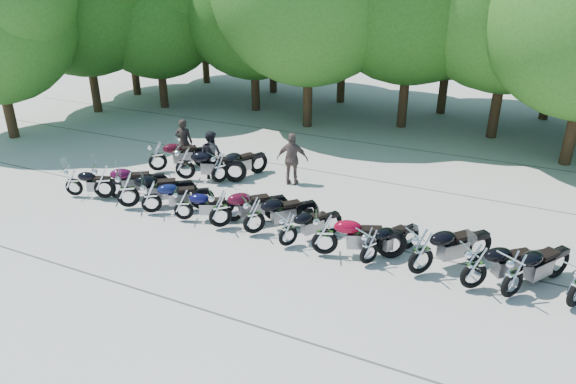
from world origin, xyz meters
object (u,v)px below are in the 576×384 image
at_px(motorcycle_5, 220,208).
at_px(motorcycle_7, 288,229).
at_px(motorcycle_11, 475,266).
at_px(motorcycle_14, 157,155).
at_px(motorcycle_2, 127,189).
at_px(motorcycle_15, 185,162).
at_px(motorcycle_8, 325,233).
at_px(motorcycle_16, 219,167).
at_px(rider_2, 292,159).
at_px(motorcycle_3, 151,196).
at_px(motorcycle_6, 254,215).
at_px(motorcycle_4, 183,204).
at_px(motorcycle_1, 104,181).
at_px(rider_1, 211,155).
at_px(motorcycle_12, 514,274).
at_px(motorcycle_0, 73,181).
at_px(motorcycle_9, 369,245).
at_px(rider_0, 184,142).
at_px(motorcycle_10, 422,251).

bearing_deg(motorcycle_5, motorcycle_7, -138.12).
xyz_separation_m(motorcycle_11, motorcycle_14, (-11.59, 2.96, -0.01)).
distance_m(motorcycle_2, motorcycle_15, 2.71).
xyz_separation_m(motorcycle_8, motorcycle_16, (-5.15, 3.01, -0.03)).
distance_m(motorcycle_2, motorcycle_7, 5.60).
bearing_deg(rider_2, motorcycle_15, 4.74).
distance_m(motorcycle_3, motorcycle_6, 3.52).
height_order(motorcycle_11, motorcycle_15, motorcycle_15).
distance_m(motorcycle_4, rider_2, 4.38).
distance_m(motorcycle_1, rider_1, 3.79).
height_order(motorcycle_7, motorcycle_12, motorcycle_12).
xyz_separation_m(motorcycle_1, rider_1, (2.14, 3.12, 0.21)).
bearing_deg(motorcycle_8, motorcycle_11, -111.95).
distance_m(motorcycle_12, motorcycle_16, 10.19).
bearing_deg(motorcycle_15, motorcycle_4, -166.51).
height_order(motorcycle_0, rider_2, rider_2).
relative_size(motorcycle_2, motorcycle_6, 1.06).
height_order(motorcycle_5, motorcycle_8, motorcycle_8).
xyz_separation_m(motorcycle_1, motorcycle_11, (11.60, -0.23, 0.01)).
height_order(motorcycle_6, motorcycle_16, motorcycle_16).
height_order(motorcycle_4, motorcycle_12, motorcycle_12).
bearing_deg(motorcycle_11, motorcycle_2, 49.76).
bearing_deg(motorcycle_4, motorcycle_14, 23.25).
relative_size(motorcycle_6, motorcycle_12, 0.95).
xyz_separation_m(motorcycle_1, motorcycle_6, (5.61, -0.05, -0.02)).
height_order(motorcycle_6, motorcycle_11, motorcycle_11).
distance_m(motorcycle_4, motorcycle_16, 2.97).
bearing_deg(motorcycle_14, motorcycle_7, -158.96).
bearing_deg(motorcycle_9, motorcycle_1, 28.16).
relative_size(motorcycle_7, motorcycle_12, 0.84).
bearing_deg(motorcycle_7, motorcycle_3, 32.48).
bearing_deg(rider_2, motorcycle_3, 38.29).
bearing_deg(rider_1, motorcycle_16, 154.26).
bearing_deg(motorcycle_8, rider_0, 38.50).
xyz_separation_m(motorcycle_0, motorcycle_1, (1.08, 0.27, 0.09)).
xyz_separation_m(motorcycle_0, motorcycle_9, (10.12, 0.07, 0.01)).
bearing_deg(motorcycle_12, motorcycle_8, 33.59).
bearing_deg(rider_1, rider_0, -14.11).
relative_size(motorcycle_2, motorcycle_5, 1.02).
bearing_deg(rider_2, motorcycle_11, 132.54).
relative_size(motorcycle_6, rider_0, 1.26).
relative_size(motorcycle_3, motorcycle_6, 0.95).
relative_size(motorcycle_14, rider_1, 1.34).
bearing_deg(motorcycle_16, motorcycle_14, 26.15).
relative_size(motorcycle_16, rider_0, 1.28).
height_order(motorcycle_3, motorcycle_14, motorcycle_14).
bearing_deg(motorcycle_9, motorcycle_3, 29.54).
bearing_deg(motorcycle_11, motorcycle_10, 45.62).
distance_m(motorcycle_14, rider_1, 2.17).
xyz_separation_m(motorcycle_1, motorcycle_8, (7.85, -0.27, 0.01)).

